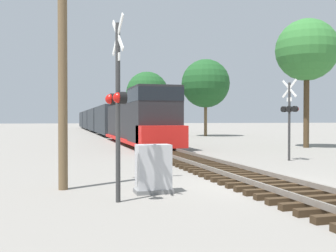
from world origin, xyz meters
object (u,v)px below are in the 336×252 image
utility_pole (62,30)px  tree_deep_background (147,93)px  freight_train (100,120)px  crossing_signal_far (290,112)px  tree_mid_background (206,84)px  crossing_signal_near (117,101)px  relay_cabinet (153,169)px  tree_far_right (307,50)px

utility_pole → tree_deep_background: 50.47m
tree_deep_background → freight_train: bearing=168.3°
tree_deep_background → crossing_signal_far: bearing=-92.8°
crossing_signal_far → tree_deep_background: 43.47m
crossing_signal_far → tree_deep_background: tree_deep_background is taller
tree_mid_background → tree_deep_background: size_ratio=0.99×
freight_train → crossing_signal_near: 52.58m
relay_cabinet → tree_deep_background: 51.36m
relay_cabinet → tree_far_right: 21.69m
tree_far_right → tree_deep_background: (-4.17, 35.56, -0.86)m
freight_train → tree_far_right: 39.09m
crossing_signal_far → utility_pole: utility_pole is taller
utility_pole → tree_far_right: (17.39, 13.12, 2.43)m
freight_train → tree_mid_background: (11.33, -16.37, 4.58)m
utility_pole → tree_far_right: bearing=37.0°
tree_mid_background → tree_deep_background: 15.46m
freight_train → utility_pole: (-6.04, -50.17, 2.76)m
freight_train → crossing_signal_near: bearing=-95.2°
freight_train → tree_deep_background: size_ratio=8.25×
crossing_signal_far → tree_deep_background: size_ratio=0.43×
freight_train → crossing_signal_far: size_ratio=19.37×
crossing_signal_far → relay_cabinet: crossing_signal_far is taller
utility_pole → tree_mid_background: tree_mid_background is taller
crossing_signal_far → tree_deep_background: bearing=-19.2°
relay_cabinet → crossing_signal_near: bearing=-140.1°
crossing_signal_far → tree_far_right: bearing=-55.8°
utility_pole → tree_deep_background: (13.22, 48.68, 1.57)m
crossing_signal_near → crossing_signal_far: bearing=119.5°
relay_cabinet → utility_pole: (-2.46, 1.22, 4.04)m
freight_train → crossing_signal_far: 45.02m
freight_train → tree_far_right: (11.35, -37.05, 5.19)m
crossing_signal_far → tree_far_right: size_ratio=0.43×
crossing_signal_near → crossing_signal_far: 12.40m
utility_pole → tree_mid_background: (17.38, 33.79, 1.82)m
tree_mid_background → freight_train: bearing=124.7°
crossing_signal_near → tree_deep_background: 52.38m
freight_train → crossing_signal_far: freight_train is taller
crossing_signal_far → relay_cabinet: (-8.62, -6.65, -1.77)m
relay_cabinet → tree_deep_background: tree_deep_background is taller
freight_train → crossing_signal_far: (5.04, -44.74, 0.49)m
crossing_signal_near → relay_cabinet: (1.16, 0.97, -1.87)m
freight_train → utility_pole: size_ratio=8.69×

